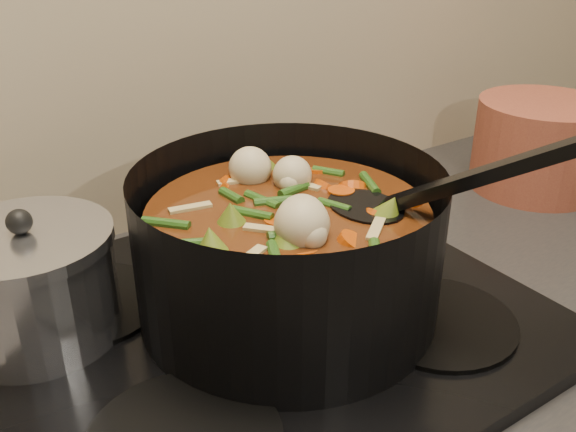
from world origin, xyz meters
TOP-DOWN VIEW (x-y plane):
  - stovetop at (0.00, 1.93)m, footprint 0.62×0.54m
  - stockpot at (0.04, 1.92)m, footprint 0.42×0.46m
  - saucepan at (-0.22, 2.04)m, footprint 0.19×0.19m
  - terracotta_crock at (0.62, 2.01)m, footprint 0.27×0.27m

SIDE VIEW (x-z plane):
  - stovetop at x=0.00m, z-range 0.91..0.93m
  - terracotta_crock at x=0.62m, z-range 0.91..1.06m
  - saucepan at x=-0.22m, z-range 0.92..1.07m
  - stockpot at x=0.04m, z-range 0.88..1.14m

